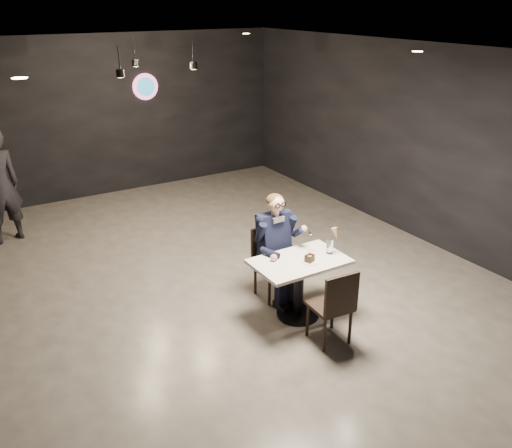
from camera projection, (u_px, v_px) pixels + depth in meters
floor at (219, 287)px, 7.26m from camera, size 9.00×9.00×0.00m
wall_sign at (145, 87)px, 10.39m from camera, size 0.50×0.06×0.50m
pendant_lights at (149, 51)px, 7.72m from camera, size 1.40×1.20×0.36m
main_table at (299, 288)px, 6.46m from camera, size 1.10×0.70×0.75m
chair_far at (274, 264)px, 6.86m from camera, size 0.42×0.46×0.92m
chair_near at (330, 304)px, 5.97m from camera, size 0.45×0.49×0.92m
seated_man at (274, 245)px, 6.76m from camera, size 0.60×0.80×1.44m
dessert_plate at (310, 262)px, 6.27m from camera, size 0.19×0.19×0.01m
cake_slice at (310, 258)px, 6.25m from camera, size 0.12×0.11×0.07m
mint_leaf at (310, 256)px, 6.21m from camera, size 0.06×0.04×0.01m
sundae_glass at (330, 246)px, 6.45m from camera, size 0.08×0.08×0.18m
wafer_cone at (335, 234)px, 6.40m from camera, size 0.09×0.09×0.14m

